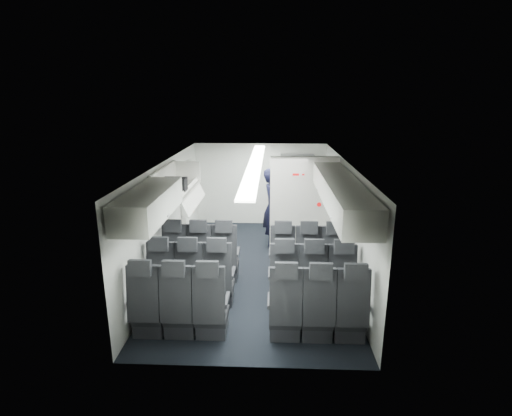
# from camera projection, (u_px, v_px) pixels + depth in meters

# --- Properties ---
(cabin_shell) EXTENTS (3.41, 6.01, 2.16)m
(cabin_shell) POSITION_uv_depth(u_px,v_px,m) (255.00, 215.00, 7.65)
(cabin_shell) COLOR black
(cabin_shell) RESTS_ON ground
(seat_row_front) EXTENTS (3.33, 0.56, 1.24)m
(seat_row_front) POSITION_uv_depth(u_px,v_px,m) (254.00, 261.00, 7.33)
(seat_row_front) COLOR #26272A
(seat_row_front) RESTS_ON cabin_shell
(seat_row_mid) EXTENTS (3.33, 0.56, 1.24)m
(seat_row_mid) POSITION_uv_depth(u_px,v_px,m) (251.00, 283.00, 6.46)
(seat_row_mid) COLOR #26272A
(seat_row_mid) RESTS_ON cabin_shell
(seat_row_rear) EXTENTS (3.33, 0.56, 1.24)m
(seat_row_rear) POSITION_uv_depth(u_px,v_px,m) (248.00, 311.00, 5.59)
(seat_row_rear) COLOR #26272A
(seat_row_rear) RESTS_ON cabin_shell
(overhead_bin_left_rear) EXTENTS (0.53, 1.80, 0.40)m
(overhead_bin_left_rear) POSITION_uv_depth(u_px,v_px,m) (149.00, 204.00, 5.58)
(overhead_bin_left_rear) COLOR silver
(overhead_bin_left_rear) RESTS_ON cabin_shell
(overhead_bin_left_front_open) EXTENTS (0.64, 1.70, 0.72)m
(overhead_bin_left_front_open) POSITION_uv_depth(u_px,v_px,m) (176.00, 186.00, 7.30)
(overhead_bin_left_front_open) COLOR #9E9E93
(overhead_bin_left_front_open) RESTS_ON cabin_shell
(overhead_bin_right_rear) EXTENTS (0.53, 1.80, 0.40)m
(overhead_bin_right_rear) POSITION_uv_depth(u_px,v_px,m) (351.00, 206.00, 5.47)
(overhead_bin_right_rear) COLOR silver
(overhead_bin_right_rear) RESTS_ON cabin_shell
(overhead_bin_right_front) EXTENTS (0.53, 1.70, 0.40)m
(overhead_bin_right_front) POSITION_uv_depth(u_px,v_px,m) (332.00, 181.00, 7.15)
(overhead_bin_right_front) COLOR silver
(overhead_bin_right_front) RESTS_ON cabin_shell
(bulkhead_partition) EXTENTS (1.40, 0.15, 2.13)m
(bulkhead_partition) POSITION_uv_depth(u_px,v_px,m) (303.00, 207.00, 8.39)
(bulkhead_partition) COLOR silver
(bulkhead_partition) RESTS_ON cabin_shell
(galley_unit) EXTENTS (0.85, 0.52, 1.90)m
(galley_unit) POSITION_uv_depth(u_px,v_px,m) (297.00, 192.00, 10.27)
(galley_unit) COLOR #939399
(galley_unit) RESTS_ON cabin_shell
(boarding_door) EXTENTS (0.12, 1.27, 1.86)m
(boarding_door) POSITION_uv_depth(u_px,v_px,m) (188.00, 202.00, 9.25)
(boarding_door) COLOR silver
(boarding_door) RESTS_ON cabin_shell
(flight_attendant) EXTENTS (0.46, 0.68, 1.81)m
(flight_attendant) POSITION_uv_depth(u_px,v_px,m) (272.00, 208.00, 8.97)
(flight_attendant) COLOR black
(flight_attendant) RESTS_ON ground
(carry_on_bag) EXTENTS (0.40, 0.28, 0.24)m
(carry_on_bag) POSITION_uv_depth(u_px,v_px,m) (175.00, 185.00, 7.04)
(carry_on_bag) COLOR black
(carry_on_bag) RESTS_ON overhead_bin_left_front_open
(papers) EXTENTS (0.20, 0.12, 0.15)m
(papers) POSITION_uv_depth(u_px,v_px,m) (281.00, 202.00, 8.87)
(papers) COLOR white
(papers) RESTS_ON flight_attendant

